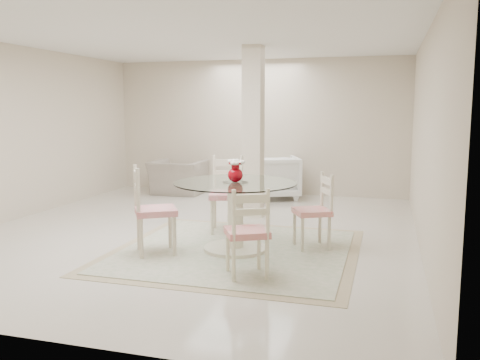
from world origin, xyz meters
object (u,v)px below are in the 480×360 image
(column, at_px, (253,132))
(dining_chair_south, at_px, (248,226))
(red_vase, at_px, (235,171))
(side_table, at_px, (248,190))
(dining_chair_west, at_px, (149,204))
(armchair_white, at_px, (275,177))
(dining_table, at_px, (235,216))
(dining_chair_east, at_px, (317,205))
(dining_chair_north, at_px, (227,188))
(recliner_taupe, at_px, (178,177))

(column, xyz_separation_m, dining_chair_south, (0.75, -3.02, -0.80))
(red_vase, height_order, side_table, red_vase)
(dining_chair_west, distance_m, armchair_white, 4.20)
(dining_table, xyz_separation_m, dining_chair_west, (-0.93, -0.42, 0.18))
(dining_chair_east, xyz_separation_m, armchair_white, (-1.26, 3.32, -0.13))
(side_table, bearing_deg, column, -70.32)
(dining_chair_east, height_order, armchair_white, dining_chair_east)
(red_vase, distance_m, dining_chair_north, 1.09)
(dining_chair_north, bearing_deg, dining_table, -80.52)
(dining_chair_east, distance_m, dining_chair_west, 2.04)
(red_vase, relative_size, dining_chair_north, 0.24)
(red_vase, xyz_separation_m, side_table, (-0.70, 3.12, -0.74))
(dining_chair_south, height_order, armchair_white, dining_chair_south)
(dining_table, xyz_separation_m, side_table, (-0.70, 3.12, -0.19))
(red_vase, bearing_deg, side_table, 102.67)
(dining_chair_east, relative_size, armchair_white, 1.14)
(dining_table, height_order, recliner_taupe, dining_table)
(dining_chair_north, bearing_deg, recliner_taupe, 111.42)
(dining_table, relative_size, red_vase, 5.33)
(dining_chair_west, distance_m, dining_chair_south, 1.44)
(column, height_order, dining_chair_south, column)
(dining_table, relative_size, armchair_white, 1.63)
(dining_chair_north, bearing_deg, red_vase, -80.48)
(column, height_order, side_table, column)
(dining_table, bearing_deg, side_table, 102.65)
(recliner_taupe, height_order, armchair_white, armchair_white)
(dining_chair_east, distance_m, dining_chair_north, 1.43)
(column, height_order, dining_chair_east, column)
(recliner_taupe, relative_size, armchair_white, 1.15)
(red_vase, distance_m, dining_chair_south, 1.11)
(dining_table, relative_size, dining_chair_west, 1.27)
(dining_chair_south, bearing_deg, recliner_taupe, -86.99)
(dining_chair_east, xyz_separation_m, dining_chair_south, (-0.51, -1.34, 0.00))
(dining_chair_west, distance_m, side_table, 3.57)
(dining_chair_west, bearing_deg, dining_chair_south, -142.16)
(dining_chair_east, bearing_deg, armchair_white, 174.11)
(dining_chair_west, height_order, recliner_taupe, dining_chair_west)
(dining_chair_south, bearing_deg, red_vase, -93.64)
(dining_chair_south, relative_size, side_table, 1.96)
(dining_chair_south, bearing_deg, dining_chair_west, -48.23)
(armchair_white, bearing_deg, red_vase, 73.42)
(dining_table, height_order, dining_chair_west, dining_chair_west)
(armchair_white, bearing_deg, column, 68.34)
(column, xyz_separation_m, recliner_taupe, (-2.00, 1.61, -1.01))
(column, distance_m, dining_table, 2.30)
(dining_table, xyz_separation_m, dining_chair_east, (0.93, 0.41, 0.11))
(dining_chair_north, bearing_deg, column, 72.87)
(dining_chair_east, xyz_separation_m, dining_chair_west, (-1.86, -0.84, 0.07))
(red_vase, bearing_deg, column, 99.04)
(dining_chair_north, height_order, recliner_taupe, dining_chair_north)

